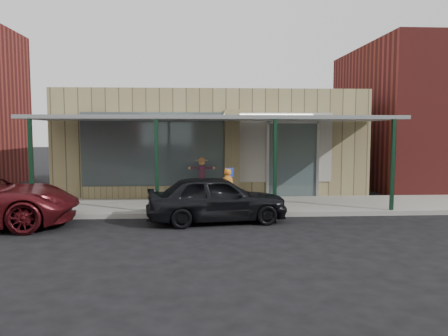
{
  "coord_description": "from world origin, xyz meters",
  "views": [
    {
      "loc": [
        -0.54,
        -11.04,
        2.65
      ],
      "look_at": [
        0.26,
        2.6,
        1.46
      ],
      "focal_mm": 35.0,
      "sensor_mm": 36.0,
      "label": 1
    }
  ],
  "objects": [
    {
      "name": "parked_sedan",
      "position": [
        -0.02,
        1.39,
        0.69
      ],
      "size": [
        4.2,
        2.14,
        1.5
      ],
      "rotation": [
        0.0,
        0.0,
        1.7
      ],
      "color": "black",
      "rests_on": "ground"
    },
    {
      "name": "awning",
      "position": [
        0.0,
        3.56,
        3.01
      ],
      "size": [
        12.0,
        3.0,
        3.04
      ],
      "color": "slate",
      "rests_on": "ground"
    },
    {
      "name": "handicap_sign",
      "position": [
        0.42,
        2.4,
        1.01
      ],
      "size": [
        0.26,
        0.12,
        1.33
      ],
      "rotation": [
        0.0,
        0.0,
        0.4
      ],
      "color": "gray",
      "rests_on": "sidewalk"
    },
    {
      "name": "storefront",
      "position": [
        -0.0,
        8.16,
        2.09
      ],
      "size": [
        12.0,
        6.25,
        4.2
      ],
      "color": "#8D8057",
      "rests_on": "ground"
    },
    {
      "name": "block_buildings_near",
      "position": [
        2.01,
        9.2,
        3.77
      ],
      "size": [
        61.0,
        8.0,
        8.0
      ],
      "color": "maroon",
      "rests_on": "ground"
    },
    {
      "name": "ground",
      "position": [
        0.0,
        0.0,
        0.0
      ],
      "size": [
        120.0,
        120.0,
        0.0
      ],
      "primitive_type": "plane",
      "color": "black",
      "rests_on": "ground"
    },
    {
      "name": "barrel_scarecrow",
      "position": [
        -0.42,
        4.36,
        0.68
      ],
      "size": [
        0.95,
        0.7,
        1.57
      ],
      "rotation": [
        0.0,
        0.0,
        0.17
      ],
      "color": "#452C1B",
      "rests_on": "sidewalk"
    },
    {
      "name": "barrel_pumpkin",
      "position": [
        0.44,
        2.94,
        0.4
      ],
      "size": [
        0.78,
        0.78,
        0.72
      ],
      "rotation": [
        0.0,
        0.0,
        0.34
      ],
      "color": "#452C1B",
      "rests_on": "sidewalk"
    },
    {
      "name": "sidewalk",
      "position": [
        0.0,
        3.6,
        0.07
      ],
      "size": [
        40.0,
        3.2,
        0.15
      ],
      "primitive_type": "cube",
      "color": "gray",
      "rests_on": "ground"
    }
  ]
}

